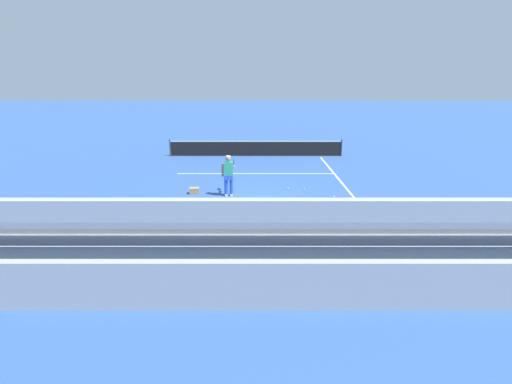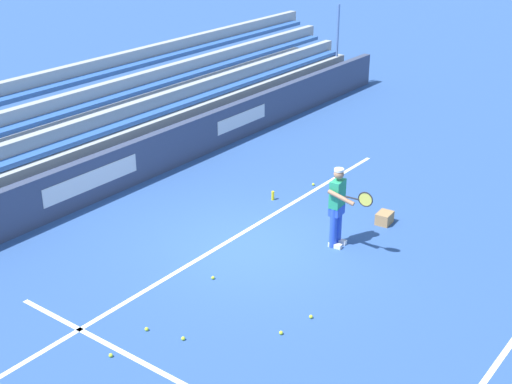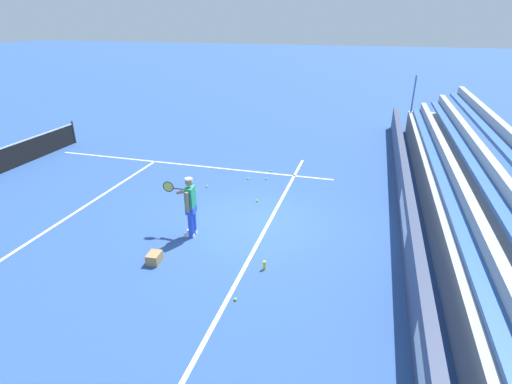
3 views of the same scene
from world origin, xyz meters
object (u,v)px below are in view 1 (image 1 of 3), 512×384
Objects in this scene: ball_box_cardboard at (194,191)px; tennis_ball_on_baseline at (293,203)px; tennis_ball_toward_net at (334,197)px; tennis_ball_midcourt at (304,189)px; tennis_ball_stray_back at (341,202)px; tennis_net at (256,148)px; tennis_ball_near_player at (162,210)px; tennis_player at (229,175)px; tennis_ball_far_right at (363,201)px; tennis_ball_far_left at (288,188)px; water_bottle at (196,211)px.

ball_box_cardboard reaches higher than tennis_ball_on_baseline.
tennis_ball_midcourt is at bearing 132.65° from tennis_ball_toward_net.
tennis_ball_stray_back is (6.10, -1.29, -0.10)m from ball_box_cardboard.
tennis_ball_stray_back is 0.01× the size of tennis_net.
tennis_player is at bearing 41.46° from tennis_ball_near_player.
tennis_player is 25.98× the size of tennis_ball_toward_net.
tennis_ball_midcourt is at bearing 27.94° from tennis_ball_near_player.
tennis_ball_stray_back is at bearing -11.94° from tennis_player.
ball_box_cardboard reaches higher than tennis_ball_stray_back.
tennis_player is 5.58m from tennis_ball_far_right.
tennis_player is 2.98m from tennis_ball_on_baseline.
tennis_ball_toward_net is (6.76, 1.79, 0.00)m from tennis_ball_near_player.
tennis_ball_on_baseline and tennis_ball_far_right have the same top height.
tennis_ball_near_player is at bearing -171.46° from tennis_ball_far_right.
tennis_ball_midcourt is 1.00× the size of tennis_ball_stray_back.
tennis_ball_toward_net is (-0.17, 0.68, 0.00)m from tennis_ball_stray_back.
tennis_ball_near_player is 5.86m from tennis_ball_far_left.
tennis_net is at bearing 79.28° from water_bottle.
ball_box_cardboard is at bearing 174.07° from tennis_ball_toward_net.
ball_box_cardboard is 6.06× the size of tennis_ball_far_left.
tennis_net is at bearing 72.75° from tennis_ball_near_player.
tennis_ball_on_baseline is 3.86m from water_bottle.
tennis_ball_far_left and tennis_ball_toward_net have the same top height.
tennis_player is at bearing 66.19° from water_bottle.
tennis_ball_midcourt is 1.00× the size of tennis_ball_toward_net.
tennis_net is (-1.47, 10.31, 0.46)m from tennis_ball_on_baseline.
tennis_ball_far_right is at bearing 8.54° from tennis_ball_near_player.
ball_box_cardboard is 6.06× the size of tennis_ball_near_player.
tennis_ball_far_right is at bearing -40.37° from tennis_ball_midcourt.
tennis_net is (3.49, 11.23, 0.46)m from tennis_ball_near_player.
ball_box_cardboard is 6.24m from tennis_ball_stray_back.
ball_box_cardboard is 2.75m from water_bottle.
tennis_ball_toward_net is at bearing -5.93° from ball_box_cardboard.
tennis_net reaches higher than water_bottle.
tennis_player reaches higher than tennis_ball_near_player.
tennis_player is at bearing -164.49° from tennis_ball_midcourt.
tennis_ball_near_player is at bearing 166.90° from water_bottle.
tennis_ball_midcourt is at bearing -75.28° from tennis_net.
water_bottle is at bearing -100.72° from tennis_net.
tennis_ball_stray_back is 1.00× the size of tennis_ball_far_right.
tennis_ball_toward_net is (1.80, 0.87, 0.00)m from tennis_ball_on_baseline.
tennis_ball_toward_net is at bearing 149.11° from tennis_ball_far_right.
tennis_ball_stray_back is at bearing -55.68° from tennis_ball_midcourt.
ball_box_cardboard is at bearing 167.98° from tennis_player.
tennis_ball_toward_net is at bearing -36.56° from tennis_ball_far_left.
water_bottle is 0.02× the size of tennis_net.
tennis_ball_midcourt is 2.82m from tennis_ball_far_right.
ball_box_cardboard is 6.06× the size of tennis_ball_stray_back.
tennis_ball_near_player and tennis_ball_midcourt have the same top height.
tennis_ball_stray_back is 1.00× the size of tennis_ball_far_left.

